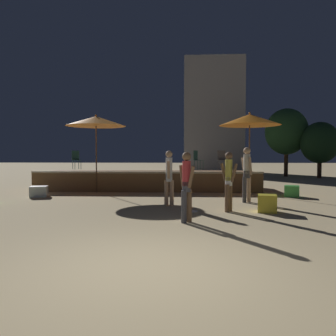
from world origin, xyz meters
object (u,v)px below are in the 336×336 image
Objects in this scene: cube_seat_3 at (292,191)px; background_tree_0 at (286,132)px; frisbee_disc at (193,211)px; patio_umbrella_1 at (250,120)px; person_0 at (247,172)px; patio_umbrella_0 at (96,121)px; bistro_chair_1 at (76,158)px; cube_seat_2 at (267,203)px; background_tree_1 at (320,143)px; person_2 at (229,180)px; bistro_chair_0 at (221,158)px; bistro_chair_2 at (197,158)px; person_3 at (187,185)px; person_4 at (169,176)px; cube_seat_0 at (39,191)px.

background_tree_0 is at bearing 74.05° from cube_seat_3.
patio_umbrella_1 is at bearing 62.03° from frisbee_disc.
person_0 is (-1.97, -1.56, 0.80)m from cube_seat_3.
background_tree_0 is (11.04, 10.55, 0.26)m from patio_umbrella_0.
cube_seat_2 is at bearing -80.14° from bistro_chair_1.
patio_umbrella_1 is 3.67× the size of bistro_chair_1.
background_tree_0 is 1.30× the size of background_tree_1.
patio_umbrella_0 is 6.96m from person_2.
bistro_chair_0 is (0.50, 6.29, 0.54)m from person_2.
frisbee_disc is at bearing -152.65° from bistro_chair_2.
bistro_chair_1 reaches higher than person_2.
background_tree_0 is (12.62, 8.41, 1.81)m from bistro_chair_1.
background_tree_1 reaches higher than person_0.
background_tree_0 is (7.30, 16.52, 2.36)m from person_3.
cube_seat_3 is 2.64m from person_0.
cube_seat_3 is at bearing 62.66° from cube_seat_2.
patio_umbrella_1 is 1.94× the size of person_4.
person_3 is 0.43× the size of background_tree_1.
patio_umbrella_1 reaches higher than frisbee_disc.
bistro_chair_0 is 0.18× the size of background_tree_0.
background_tree_0 is (5.63, 8.72, 1.81)m from bistro_chair_0.
person_0 is 8.77m from bistro_chair_1.
person_4 is at bearing -119.66° from person_3.
person_3 is at bearing -57.92° from patio_umbrella_0.
person_0 is at bearing 96.89° from cube_seat_2.
background_tree_0 reaches higher than person_3.
patio_umbrella_1 is 3.67× the size of bistro_chair_0.
person_3 is (-3.97, -4.88, 0.66)m from cube_seat_3.
cube_seat_0 is at bearing -17.70° from person_4.
patio_umbrella_1 is 3.30m from person_0.
background_tree_0 is (6.13, 15.02, 2.35)m from person_2.
frisbee_disc is 0.06× the size of background_tree_1.
frisbee_disc is at bearing -48.52° from person_2.
person_0 is at bearing -169.47° from person_2.
person_3 reaches higher than cube_seat_3.
person_4 is at bearing 159.81° from cube_seat_2.
person_2 is at bearing -23.59° from cube_seat_0.
cube_seat_3 is 0.36× the size of person_0.
cube_seat_3 is 0.72× the size of bistro_chair_1.
bistro_chair_2 is at bearing -139.58° from background_tree_1.
person_0 is 1.10× the size of person_2.
person_0 is 1.11× the size of person_3.
cube_seat_3 is 12.48m from background_tree_0.
cube_seat_3 is 0.40× the size of person_3.
cube_seat_0 is (-1.78, -1.54, -2.77)m from patio_umbrella_0.
cube_seat_3 is 0.39× the size of person_2.
bistro_chair_1 is at bearing -100.25° from person_2.
background_tree_1 is at bearing -162.58° from person_3.
person_4 reaches higher than cube_seat_0.
background_tree_0 is (7.82, 14.01, 2.31)m from person_4.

